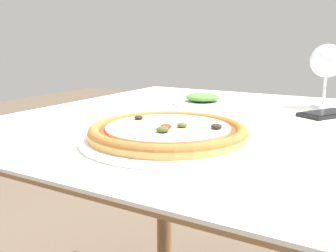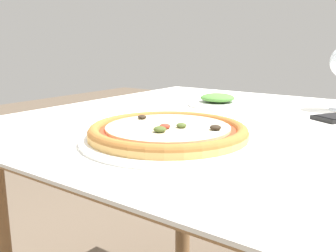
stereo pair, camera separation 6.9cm
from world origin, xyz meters
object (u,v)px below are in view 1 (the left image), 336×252
(cell_phone, at_px, (327,114))
(side_plate, at_px, (202,100))
(dining_table, at_px, (247,162))
(pizza_plate, at_px, (168,133))
(wine_glass_far_left, at_px, (327,62))
(fork, at_px, (71,119))

(cell_phone, bearing_deg, side_plate, 179.57)
(dining_table, bearing_deg, pizza_plate, -107.35)
(wine_glass_far_left, distance_m, cell_phone, 0.18)
(pizza_plate, bearing_deg, side_plate, 106.45)
(dining_table, relative_size, pizza_plate, 3.48)
(fork, bearing_deg, wine_glass_far_left, 45.08)
(dining_table, distance_m, side_plate, 0.29)
(dining_table, distance_m, cell_phone, 0.25)
(cell_phone, xyz_separation_m, side_plate, (-0.34, 0.00, 0.01))
(pizza_plate, bearing_deg, cell_phone, 62.02)
(pizza_plate, distance_m, wine_glass_far_left, 0.59)
(fork, bearing_deg, side_plate, 64.68)
(side_plate, bearing_deg, cell_phone, -0.43)
(dining_table, height_order, side_plate, side_plate)
(fork, distance_m, side_plate, 0.40)
(pizza_plate, distance_m, side_plate, 0.44)
(fork, bearing_deg, dining_table, 27.14)
(fork, relative_size, wine_glass_far_left, 0.95)
(dining_table, height_order, wine_glass_far_left, wine_glass_far_left)
(pizza_plate, xyz_separation_m, side_plate, (-0.12, 0.42, -0.00))
(pizza_plate, distance_m, cell_phone, 0.47)
(cell_phone, height_order, side_plate, side_plate)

